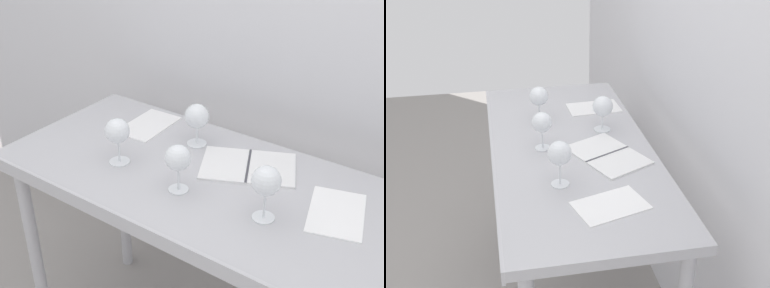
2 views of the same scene
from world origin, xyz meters
The scene contains 9 objects.
back_wall centered at (0.00, 0.49, 1.30)m, with size 3.80×0.04×2.60m, color silver.
steel_counter centered at (0.00, -0.01, 0.79)m, with size 1.40×0.65×0.90m.
wine_glass_near_right centered at (0.27, -0.09, 1.02)m, with size 0.09×0.09×0.17m.
wine_glass_near_center centered at (-0.02, -0.12, 1.01)m, with size 0.08×0.08×0.16m.
wine_glass_near_left centered at (-0.28, -0.10, 1.02)m, with size 0.08×0.08×0.16m.
wine_glass_far_left centered at (-0.14, 0.16, 1.01)m, with size 0.09×0.09×0.16m.
open_notebook centered at (0.09, 0.12, 0.90)m, with size 0.38×0.33×0.01m.
tasting_sheet_upper centered at (0.43, 0.05, 0.90)m, with size 0.16×0.24×0.00m, color white.
tasting_sheet_lower centered at (-0.38, 0.17, 0.90)m, with size 0.15×0.24×0.00m, color white.
Camera 2 is at (1.83, -0.32, 1.89)m, focal length 48.04 mm.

